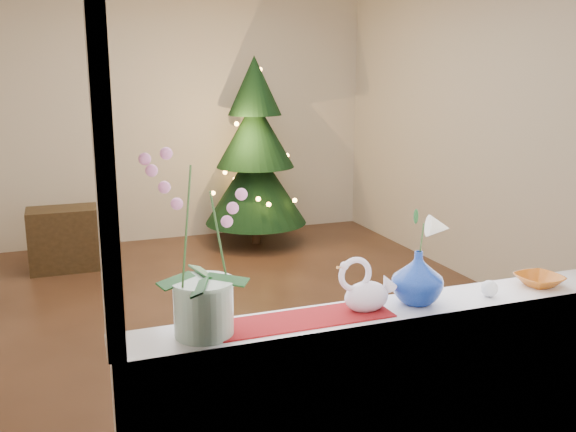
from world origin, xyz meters
name	(u,v)px	position (x,y,z in m)	size (l,w,h in m)	color
ground	(233,315)	(0.00, 0.00, 0.00)	(5.00, 5.00, 0.00)	#362116
wall_back	(167,116)	(0.00, 2.50, 1.35)	(4.50, 0.10, 2.70)	beige
wall_front	(413,209)	(0.00, -2.50, 1.35)	(4.50, 0.10, 2.70)	beige
wall_right	(487,130)	(2.25, 0.00, 1.35)	(0.10, 5.00, 2.70)	beige
window_apron	(398,426)	(0.00, -2.46, 0.44)	(2.20, 0.08, 0.88)	white
windowsill	(391,312)	(0.00, -2.37, 0.90)	(2.20, 0.26, 0.04)	white
window_frame	(413,112)	(0.00, -2.47, 1.70)	(2.22, 0.06, 1.60)	white
runner	(303,319)	(-0.38, -2.37, 0.92)	(0.70, 0.20, 0.01)	maroon
orchid_pot	(202,244)	(-0.76, -2.37, 1.26)	(0.23, 0.23, 0.68)	beige
swan	(367,285)	(-0.11, -2.37, 1.03)	(0.25, 0.11, 0.21)	silver
blue_vase	(418,273)	(0.12, -2.36, 1.05)	(0.24, 0.24, 0.25)	navy
lily	(420,221)	(0.12, -2.36, 1.26)	(0.14, 0.08, 0.19)	white
paperweight	(489,289)	(0.45, -2.41, 0.96)	(0.07, 0.07, 0.07)	silver
amber_dish	(539,281)	(0.74, -2.37, 0.94)	(0.16, 0.16, 0.04)	#AF5412
xmas_tree	(255,152)	(0.81, 1.95, 0.99)	(1.09, 1.09, 1.99)	black
side_table	(72,238)	(-1.09, 1.69, 0.29)	(0.78, 0.39, 0.59)	black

